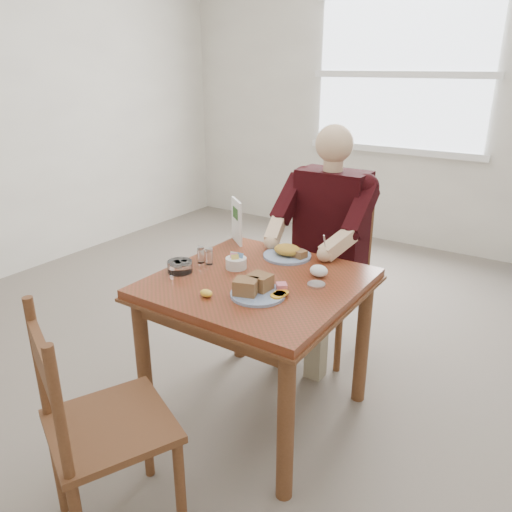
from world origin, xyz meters
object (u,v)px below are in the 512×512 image
Objects in this scene: chair_far at (330,276)px; far_plate at (288,253)px; near_plate at (257,288)px; chair_near at (97,427)px; diner at (326,228)px; table at (258,300)px.

chair_far reaches higher than far_plate.
near_plate reaches higher than far_plate.
far_plate is (-0.11, 0.47, -0.00)m from near_plate.
chair_near is (-0.09, -1.69, 0.00)m from chair_far.
far_plate is at bearing 86.79° from chair_near.
near_plate is at bearing -84.59° from chair_far.
chair_near is 0.69× the size of diner.
chair_far is 3.40× the size of near_plate.
near_plate is 0.93× the size of far_plate.
table is 0.81m from chair_far.
diner reaches higher than chair_far.
diner is (0.00, -0.09, 0.33)m from chair_far.
chair_far is at bearing 87.13° from far_plate.
far_plate is at bearing -92.87° from chair_far.
chair_far is 1.70m from chair_near.
chair_near is 1.26m from far_plate.
near_plate is at bearing -58.37° from table.
chair_far is 0.56m from far_plate.
table is 0.92m from chair_near.
chair_near is at bearing -103.55° from near_plate.
diner reaches higher than table.
near_plate is (0.09, -0.94, 0.30)m from chair_far.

